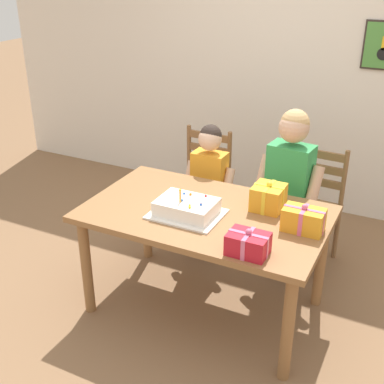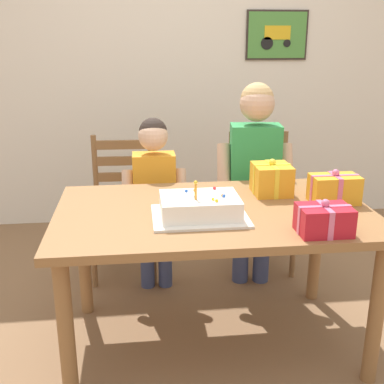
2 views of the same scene
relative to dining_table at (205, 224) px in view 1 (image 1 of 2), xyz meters
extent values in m
plane|color=#846042|center=(0.00, 0.00, -0.66)|extent=(20.00, 20.00, 0.00)
cube|color=silver|center=(0.00, 1.91, 0.64)|extent=(6.40, 0.08, 2.60)
cylinder|color=black|center=(0.72, 1.84, 0.84)|extent=(0.10, 0.01, 0.10)
cube|color=olive|center=(0.00, 0.00, 0.07)|extent=(1.54, 0.93, 0.04)
cylinder|color=olive|center=(-0.69, -0.38, -0.30)|extent=(0.07, 0.07, 0.71)
cylinder|color=olive|center=(0.69, -0.38, -0.30)|extent=(0.07, 0.07, 0.71)
cylinder|color=olive|center=(-0.69, 0.38, -0.30)|extent=(0.07, 0.07, 0.71)
cylinder|color=olive|center=(0.69, 0.38, -0.30)|extent=(0.07, 0.07, 0.71)
cube|color=white|center=(-0.08, -0.10, 0.10)|extent=(0.44, 0.34, 0.01)
cube|color=white|center=(-0.08, -0.10, 0.15)|extent=(0.36, 0.26, 0.09)
cylinder|color=orange|center=(-0.11, -0.14, 0.23)|extent=(0.01, 0.01, 0.07)
sphere|color=yellow|center=(-0.11, -0.14, 0.28)|extent=(0.02, 0.02, 0.02)
sphere|color=yellow|center=(-0.03, -0.16, 0.20)|extent=(0.01, 0.01, 0.01)
sphere|color=red|center=(0.00, 0.00, 0.20)|extent=(0.02, 0.02, 0.02)
sphere|color=yellow|center=(-0.02, -0.18, 0.20)|extent=(0.02, 0.02, 0.02)
sphere|color=orange|center=(-0.10, -0.02, 0.20)|extent=(0.02, 0.02, 0.02)
sphere|color=blue|center=(-0.14, -0.03, 0.20)|extent=(0.01, 0.01, 0.01)
sphere|color=blue|center=(-0.11, -0.12, 0.20)|extent=(0.02, 0.02, 0.02)
sphere|color=orange|center=(0.02, -0.11, 0.20)|extent=(0.02, 0.02, 0.02)
sphere|color=blue|center=(0.02, -0.12, 0.20)|extent=(0.02, 0.02, 0.02)
cube|color=gold|center=(0.34, 0.21, 0.17)|extent=(0.19, 0.20, 0.16)
cube|color=yellow|center=(0.34, 0.21, 0.17)|extent=(0.20, 0.02, 0.16)
cube|color=yellow|center=(0.34, 0.21, 0.17)|extent=(0.02, 0.21, 0.16)
sphere|color=yellow|center=(0.34, 0.21, 0.27)|extent=(0.04, 0.04, 0.04)
cube|color=gold|center=(0.62, 0.03, 0.16)|extent=(0.24, 0.15, 0.14)
cube|color=#DB668E|center=(0.62, 0.03, 0.16)|extent=(0.24, 0.02, 0.15)
cube|color=#DB668E|center=(0.62, 0.03, 0.16)|extent=(0.02, 0.15, 0.15)
sphere|color=#DB668E|center=(0.62, 0.03, 0.25)|extent=(0.04, 0.04, 0.04)
cube|color=red|center=(0.42, -0.35, 0.15)|extent=(0.22, 0.16, 0.12)
cube|color=#DB668E|center=(0.42, -0.35, 0.15)|extent=(0.23, 0.02, 0.13)
cube|color=#DB668E|center=(0.42, -0.35, 0.15)|extent=(0.02, 0.17, 0.13)
sphere|color=#DB668E|center=(0.42, -0.35, 0.23)|extent=(0.04, 0.04, 0.04)
cube|color=brown|center=(-0.47, 0.86, -0.21)|extent=(0.43, 0.43, 0.04)
cylinder|color=brown|center=(-0.28, 0.67, -0.44)|extent=(0.04, 0.04, 0.43)
cylinder|color=brown|center=(-0.66, 0.68, -0.44)|extent=(0.04, 0.04, 0.43)
cylinder|color=brown|center=(-0.27, 1.04, -0.44)|extent=(0.04, 0.04, 0.43)
cylinder|color=brown|center=(-0.65, 1.06, -0.44)|extent=(0.04, 0.04, 0.43)
cylinder|color=brown|center=(-0.27, 1.04, 0.04)|extent=(0.04, 0.04, 0.45)
cylinder|color=brown|center=(-0.65, 1.06, 0.04)|extent=(0.04, 0.04, 0.45)
cube|color=brown|center=(-0.46, 1.05, -0.03)|extent=(0.36, 0.03, 0.06)
cube|color=brown|center=(-0.46, 1.05, 0.08)|extent=(0.36, 0.03, 0.06)
cube|color=brown|center=(-0.46, 1.05, 0.20)|extent=(0.36, 0.03, 0.06)
cube|color=brown|center=(0.47, 0.86, -0.21)|extent=(0.44, 0.44, 0.04)
cylinder|color=brown|center=(0.65, 0.66, -0.44)|extent=(0.04, 0.04, 0.43)
cylinder|color=brown|center=(0.27, 0.68, -0.44)|extent=(0.04, 0.04, 0.43)
cylinder|color=brown|center=(0.67, 1.04, -0.44)|extent=(0.04, 0.04, 0.43)
cylinder|color=brown|center=(0.29, 1.06, -0.44)|extent=(0.04, 0.04, 0.43)
cylinder|color=brown|center=(0.67, 1.04, 0.04)|extent=(0.04, 0.04, 0.45)
cylinder|color=brown|center=(0.29, 1.06, 0.04)|extent=(0.04, 0.04, 0.45)
cube|color=brown|center=(0.48, 1.05, -0.03)|extent=(0.36, 0.05, 0.06)
cube|color=brown|center=(0.48, 1.05, 0.08)|extent=(0.36, 0.05, 0.06)
cube|color=brown|center=(0.48, 1.05, 0.20)|extent=(0.36, 0.05, 0.06)
cylinder|color=#38426B|center=(0.42, 0.63, -0.41)|extent=(0.10, 0.10, 0.49)
cylinder|color=#38426B|center=(0.29, 0.65, -0.41)|extent=(0.10, 0.10, 0.49)
cube|color=#2D934C|center=(0.35, 0.64, 0.11)|extent=(0.32, 0.22, 0.56)
cylinder|color=tan|center=(0.54, 0.58, 0.09)|extent=(0.11, 0.24, 0.37)
cylinder|color=tan|center=(0.16, 0.62, 0.09)|extent=(0.11, 0.24, 0.37)
sphere|color=tan|center=(0.35, 0.64, 0.51)|extent=(0.21, 0.21, 0.21)
sphere|color=tan|center=(0.36, 0.65, 0.54)|extent=(0.20, 0.20, 0.20)
cylinder|color=#38426B|center=(-0.21, 0.64, -0.45)|extent=(0.09, 0.09, 0.41)
cylinder|color=#38426B|center=(-0.32, 0.64, -0.45)|extent=(0.09, 0.09, 0.41)
cube|color=orange|center=(-0.27, 0.64, -0.01)|extent=(0.26, 0.16, 0.47)
cylinder|color=#E0B293|center=(-0.10, 0.61, -0.02)|extent=(0.07, 0.20, 0.31)
cylinder|color=#E0B293|center=(-0.43, 0.61, -0.02)|extent=(0.07, 0.20, 0.31)
sphere|color=#E0B293|center=(-0.27, 0.64, 0.33)|extent=(0.18, 0.18, 0.18)
sphere|color=#2D231E|center=(-0.27, 0.65, 0.36)|extent=(0.17, 0.17, 0.17)
camera|label=1|loc=(1.19, -2.58, 1.58)|focal=47.16mm
camera|label=2|loc=(-0.36, -2.19, 0.90)|focal=45.46mm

